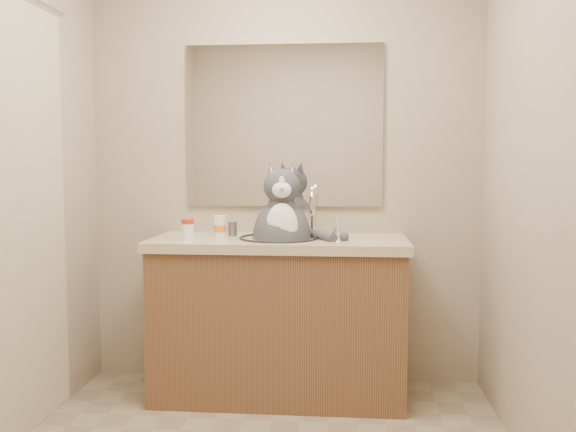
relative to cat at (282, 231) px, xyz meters
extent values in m
cube|color=tan|center=(-0.02, 0.31, 0.31)|extent=(2.20, 0.01, 2.40)
cube|color=tan|center=(-0.02, -2.20, 0.31)|extent=(2.20, 0.01, 2.40)
cube|color=tan|center=(1.09, -0.95, 0.31)|extent=(0.01, 2.50, 2.40)
cube|color=brown|center=(-0.02, 0.02, -0.49)|extent=(1.30, 0.55, 0.80)
cube|color=#C8B990|center=(-0.02, 0.02, -0.06)|extent=(1.34, 0.59, 0.05)
torus|color=black|center=(-0.02, 0.00, -0.04)|extent=(0.42, 0.42, 0.02)
ellipsoid|color=white|center=(-0.02, 0.00, -0.11)|extent=(0.40, 0.40, 0.15)
cylinder|color=silver|center=(0.15, 0.17, 0.06)|extent=(0.03, 0.03, 0.18)
torus|color=silver|center=(0.15, 0.10, 0.15)|extent=(0.03, 0.16, 0.16)
cone|color=silver|center=(0.28, 0.17, 0.01)|extent=(0.06, 0.06, 0.08)
cube|color=white|center=(-0.02, 0.29, 0.56)|extent=(1.10, 0.02, 0.90)
ellipsoid|color=#404145|center=(0.00, 0.01, -0.04)|extent=(0.34, 0.37, 0.42)
ellipsoid|color=white|center=(0.01, -0.10, 0.02)|extent=(0.18, 0.11, 0.26)
ellipsoid|color=#404145|center=(0.00, -0.03, 0.24)|extent=(0.20, 0.18, 0.18)
ellipsoid|color=white|center=(0.01, -0.11, 0.22)|extent=(0.10, 0.06, 0.08)
sphere|color=#D88C8C|center=(0.01, -0.14, 0.23)|extent=(0.02, 0.02, 0.02)
cone|color=#404145|center=(-0.05, -0.02, 0.32)|extent=(0.08, 0.07, 0.09)
cone|color=#404145|center=(0.05, -0.01, 0.32)|extent=(0.08, 0.07, 0.09)
cylinder|color=#404145|center=(0.20, -0.01, -0.02)|extent=(0.18, 0.26, 0.05)
cylinder|color=white|center=(-0.48, -0.11, 0.00)|extent=(0.07, 0.07, 0.08)
cylinder|color=#B22D13|center=(-0.48, -0.11, 0.06)|extent=(0.08, 0.08, 0.02)
cylinder|color=white|center=(-0.34, 0.03, 0.01)|extent=(0.07, 0.07, 0.09)
cylinder|color=orange|center=(-0.34, 0.03, 0.01)|extent=(0.07, 0.07, 0.04)
cylinder|color=white|center=(-0.34, 0.03, 0.07)|extent=(0.08, 0.08, 0.02)
cylinder|color=slate|center=(-0.28, 0.08, 0.00)|extent=(0.06, 0.06, 0.08)
camera|label=1|loc=(0.33, -3.31, 0.37)|focal=40.00mm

